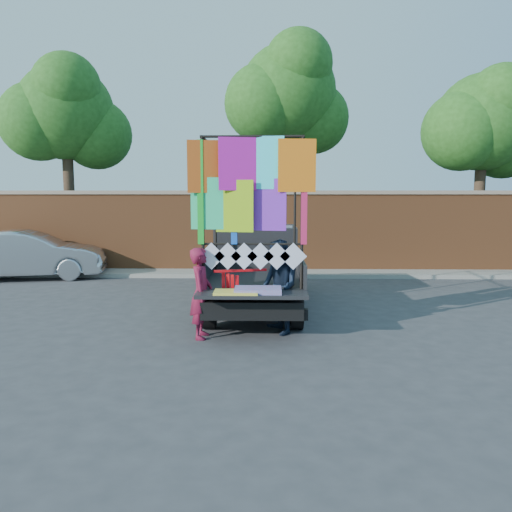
{
  "coord_description": "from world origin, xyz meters",
  "views": [
    {
      "loc": [
        0.29,
        -8.95,
        2.5
      ],
      "look_at": [
        0.11,
        0.07,
        1.38
      ],
      "focal_mm": 35.0,
      "sensor_mm": 36.0,
      "label": 1
    }
  ],
  "objects_px": {
    "sedan": "(29,255)",
    "man": "(279,287)",
    "pickup_truck": "(256,266)",
    "woman": "(201,293)"
  },
  "relations": [
    {
      "from": "woman",
      "to": "man",
      "type": "xyz_separation_m",
      "value": [
        1.35,
        0.31,
        0.06
      ]
    },
    {
      "from": "sedan",
      "to": "man",
      "type": "distance_m",
      "value": 9.23
    },
    {
      "from": "pickup_truck",
      "to": "sedan",
      "type": "relative_size",
      "value": 1.28
    },
    {
      "from": "sedan",
      "to": "man",
      "type": "xyz_separation_m",
      "value": [
        7.25,
        -5.71,
        0.14
      ]
    },
    {
      "from": "pickup_truck",
      "to": "man",
      "type": "distance_m",
      "value": 2.51
    },
    {
      "from": "pickup_truck",
      "to": "sedan",
      "type": "bearing_deg",
      "value": 154.51
    },
    {
      "from": "sedan",
      "to": "pickup_truck",
      "type": "bearing_deg",
      "value": -127.58
    },
    {
      "from": "woman",
      "to": "pickup_truck",
      "type": "bearing_deg",
      "value": -16.53
    },
    {
      "from": "woman",
      "to": "sedan",
      "type": "bearing_deg",
      "value": 45.59
    },
    {
      "from": "pickup_truck",
      "to": "man",
      "type": "height_order",
      "value": "pickup_truck"
    }
  ]
}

